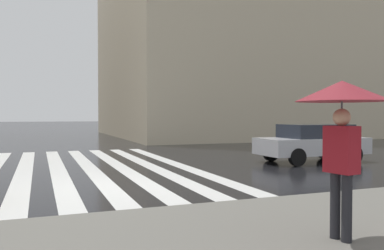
% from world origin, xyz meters
% --- Properties ---
extents(ground_plane, '(220.00, 220.00, 0.00)m').
position_xyz_m(ground_plane, '(0.00, 0.00, 0.00)').
color(ground_plane, black).
extents(zebra_crossing, '(13.00, 6.50, 0.01)m').
position_xyz_m(zebra_crossing, '(4.00, 0.02, 0.00)').
color(zebra_crossing, silver).
rests_on(zebra_crossing, ground_plane).
extents(haussmann_block_corner, '(19.90, 28.26, 20.61)m').
position_xyz_m(haussmann_block_corner, '(22.45, -18.35, 10.09)').
color(haussmann_block_corner, beige).
rests_on(haussmann_block_corner, ground_plane).
extents(car_silver, '(1.85, 4.10, 1.41)m').
position_xyz_m(car_silver, '(2.50, -7.97, 0.76)').
color(car_silver, '#B7B7BC').
rests_on(car_silver, ground_plane).
extents(pedestrian_in_red_jacket, '(1.17, 1.17, 2.03)m').
position_xyz_m(pedestrian_in_red_jacket, '(-5.62, -2.01, 1.86)').
color(pedestrian_in_red_jacket, maroon).
rests_on(pedestrian_in_red_jacket, sidewalk_pavement).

